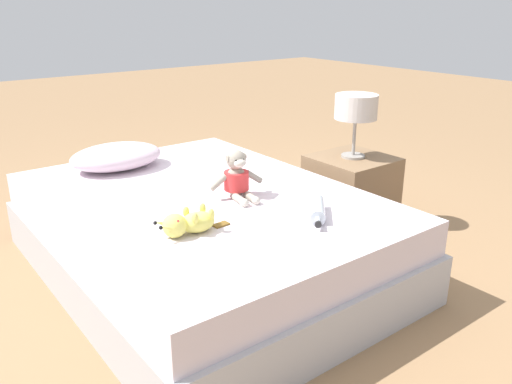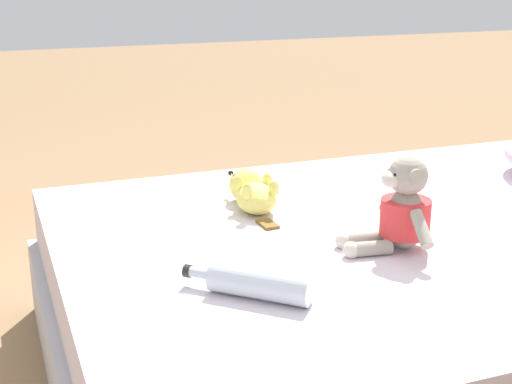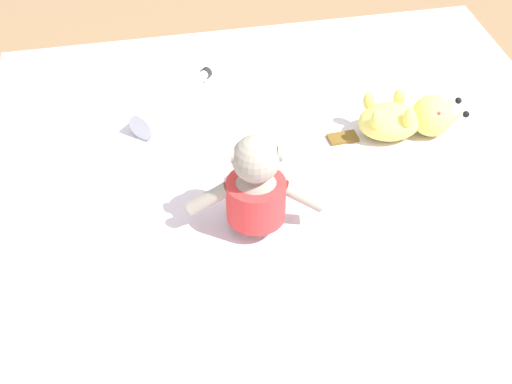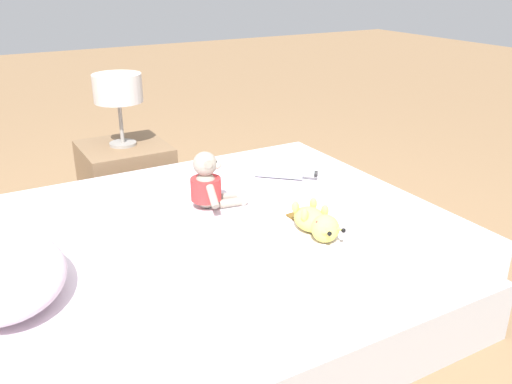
% 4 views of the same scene
% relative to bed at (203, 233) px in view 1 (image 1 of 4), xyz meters
% --- Properties ---
extents(ground_plane, '(16.00, 16.00, 0.00)m').
position_rel_bed_xyz_m(ground_plane, '(0.00, 0.00, -0.20)').
color(ground_plane, '#93704C').
extents(bed, '(1.41, 1.93, 0.41)m').
position_rel_bed_xyz_m(bed, '(0.00, 0.00, 0.00)').
color(bed, '#B2B2B7').
rests_on(bed, ground_plane).
extents(pillow, '(0.54, 0.39, 0.14)m').
position_rel_bed_xyz_m(pillow, '(-0.15, 0.67, 0.28)').
color(pillow, silver).
rests_on(pillow, bed).
extents(plush_monkey, '(0.29, 0.24, 0.24)m').
position_rel_bed_xyz_m(plush_monkey, '(0.13, -0.13, 0.31)').
color(plush_monkey, '#9E9384').
rests_on(plush_monkey, bed).
extents(plush_yellow_creature, '(0.33, 0.12, 0.10)m').
position_rel_bed_xyz_m(plush_yellow_creature, '(-0.29, -0.36, 0.26)').
color(plush_yellow_creature, '#EAE066').
rests_on(plush_yellow_creature, bed).
extents(glass_bottle, '(0.23, 0.24, 0.07)m').
position_rel_bed_xyz_m(glass_bottle, '(0.26, -0.55, 0.24)').
color(glass_bottle, silver).
rests_on(glass_bottle, bed).
extents(nightstand, '(0.44, 0.44, 0.44)m').
position_rel_bed_xyz_m(nightstand, '(1.03, -0.05, 0.02)').
color(nightstand, '#846647').
rests_on(nightstand, ground_plane).
extents(bedside_lamp, '(0.25, 0.25, 0.37)m').
position_rel_bed_xyz_m(bedside_lamp, '(1.03, -0.05, 0.53)').
color(bedside_lamp, gray).
rests_on(bedside_lamp, nightstand).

